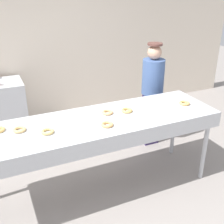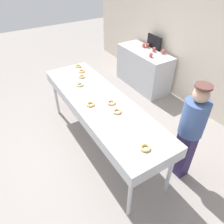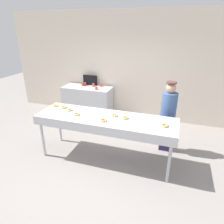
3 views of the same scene
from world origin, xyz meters
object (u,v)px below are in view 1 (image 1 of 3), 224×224
glazed_donut_1 (48,131)px  glazed_donut_3 (184,103)px  fryer_conveyor (99,127)px  glazed_donut_6 (20,130)px  glazed_donut_4 (127,110)px  glazed_donut_7 (107,124)px  glazed_donut_5 (107,112)px  worker_baker (152,90)px

glazed_donut_1 → glazed_donut_3: (1.76, 0.04, 0.00)m
fryer_conveyor → glazed_donut_6: size_ratio=21.01×
glazed_donut_1 → glazed_donut_4: 1.00m
glazed_donut_4 → glazed_donut_7: size_ratio=1.00×
glazed_donut_1 → glazed_donut_7: same height
glazed_donut_6 → glazed_donut_4: bearing=-1.0°
glazed_donut_4 → glazed_donut_6: size_ratio=1.00×
fryer_conveyor → glazed_donut_5: 0.22m
glazed_donut_3 → glazed_donut_6: 2.02m
glazed_donut_1 → glazed_donut_3: same height
glazed_donut_3 → glazed_donut_4: bearing=172.6°
fryer_conveyor → glazed_donut_7: size_ratio=21.01×
glazed_donut_5 → worker_baker: worker_baker is taller
glazed_donut_3 → fryer_conveyor: bearing=178.3°
fryer_conveyor → glazed_donut_6: 0.86m
glazed_donut_4 → worker_baker: worker_baker is taller
glazed_donut_7 → worker_baker: bearing=39.0°
glazed_donut_4 → glazed_donut_3: bearing=-7.4°
glazed_donut_1 → glazed_donut_5: same height
glazed_donut_4 → glazed_donut_7: (-0.36, -0.25, 0.00)m
fryer_conveyor → glazed_donut_1: (-0.60, -0.07, 0.11)m
glazed_donut_4 → glazed_donut_7: 0.44m
glazed_donut_6 → glazed_donut_7: 0.92m
fryer_conveyor → glazed_donut_5: bearing=35.0°
glazed_donut_1 → worker_baker: (1.77, 0.82, -0.09)m
worker_baker → glazed_donut_3: bearing=92.4°
worker_baker → glazed_donut_6: bearing=21.2°
worker_baker → glazed_donut_1: bearing=28.1°
glazed_donut_4 → glazed_donut_6: bearing=179.0°
glazed_donut_4 → worker_baker: bearing=41.2°
glazed_donut_7 → glazed_donut_4: bearing=34.0°
glazed_donut_1 → glazed_donut_6: size_ratio=1.00×
glazed_donut_5 → glazed_donut_6: bearing=-178.7°
glazed_donut_7 → glazed_donut_1: bearing=170.3°
glazed_donut_5 → worker_baker: bearing=32.2°
glazed_donut_1 → worker_baker: worker_baker is taller
glazed_donut_1 → glazed_donut_4: same height
worker_baker → glazed_donut_5: bearing=35.3°
glazed_donut_6 → glazed_donut_5: bearing=1.3°
fryer_conveyor → glazed_donut_3: 1.17m
glazed_donut_5 → glazed_donut_6: 1.01m
glazed_donut_6 → glazed_donut_7: (0.88, -0.27, 0.00)m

